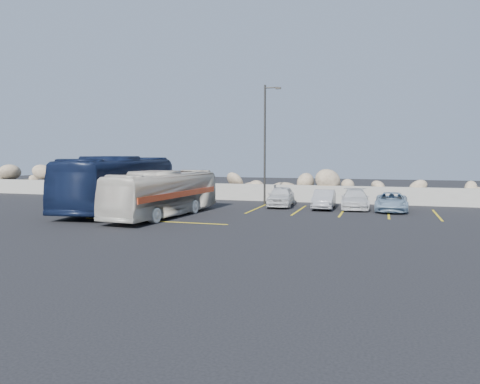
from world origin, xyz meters
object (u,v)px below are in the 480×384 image
(lamppost, at_px, (266,141))
(car_b, at_px, (324,199))
(vintage_bus, at_px, (164,193))
(tour_coach, at_px, (120,183))
(car_c, at_px, (355,199))
(car_a, at_px, (281,196))
(car_d, at_px, (391,202))

(lamppost, bearing_deg, car_b, -16.57)
(vintage_bus, relative_size, tour_coach, 0.77)
(lamppost, bearing_deg, car_c, -5.90)
(vintage_bus, distance_m, car_c, 11.98)
(car_a, distance_m, car_c, 4.71)
(car_a, xyz_separation_m, car_d, (6.87, -0.55, -0.10))
(lamppost, relative_size, car_c, 1.94)
(car_d, bearing_deg, vintage_bus, -151.75)
(car_c, bearing_deg, car_d, -21.21)
(car_b, bearing_deg, lamppost, 162.03)
(lamppost, bearing_deg, vintage_bus, -117.53)
(car_b, xyz_separation_m, car_c, (1.86, 0.60, 0.01))
(car_d, bearing_deg, car_c, 163.61)
(car_c, relative_size, car_d, 1.03)
(lamppost, relative_size, car_d, 1.99)
(car_c, xyz_separation_m, car_d, (2.17, -0.68, -0.04))
(lamppost, xyz_separation_m, vintage_bus, (-3.88, -7.44, -3.03))
(lamppost, xyz_separation_m, car_d, (8.11, -1.30, -3.74))
(vintage_bus, relative_size, car_a, 2.34)
(tour_coach, xyz_separation_m, car_b, (11.93, 4.18, -1.06))
(car_d, bearing_deg, tour_coach, -164.49)
(tour_coach, height_order, car_a, tour_coach)
(car_a, xyz_separation_m, car_b, (2.84, -0.47, -0.07))
(car_a, relative_size, car_c, 0.94)
(tour_coach, height_order, car_c, tour_coach)
(vintage_bus, distance_m, car_a, 8.45)
(lamppost, distance_m, car_c, 7.02)
(car_a, height_order, car_c, car_a)
(lamppost, relative_size, car_b, 2.25)
(car_d, bearing_deg, car_a, 176.49)
(lamppost, height_order, vintage_bus, lamppost)
(car_b, xyz_separation_m, car_d, (4.03, -0.08, -0.03))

